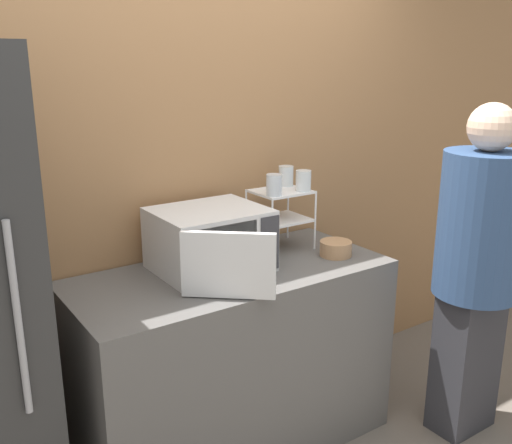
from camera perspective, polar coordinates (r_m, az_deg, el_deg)
The scene contains 9 objects.
wall_back at distance 2.86m, azimuth -6.62°, elevation 4.57°, with size 8.00×0.06×2.60m.
counter at distance 2.84m, azimuth -2.37°, elevation -13.58°, with size 1.50×0.68×0.92m.
microwave at distance 2.62m, azimuth -4.55°, elevation -1.87°, with size 0.51×0.68×0.29m.
dish_rack at distance 2.90m, azimuth 2.48°, elevation 1.54°, with size 0.28×0.24×0.31m.
glass_front_left at distance 2.76m, azimuth 1.82°, elevation 3.73°, with size 0.08×0.08×0.10m.
glass_back_right at distance 2.98m, azimuth 3.02°, elevation 4.63°, with size 0.08×0.08×0.10m.
glass_front_right at distance 2.87m, azimuth 4.76°, elevation 4.14°, with size 0.08×0.08×0.10m.
bowl at distance 2.86m, azimuth 7.98°, elevation -2.65°, with size 0.16×0.16×0.07m.
person at distance 2.96m, azimuth 21.25°, elevation -3.52°, with size 0.41×0.41×1.68m.
Camera 1 is at (-1.30, -1.77, 1.86)m, focal length 40.00 mm.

